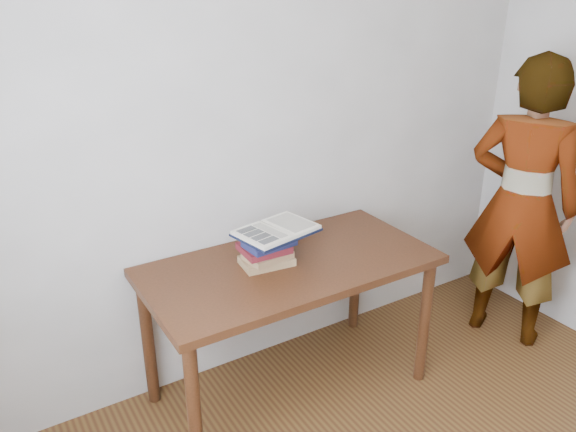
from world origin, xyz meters
TOP-DOWN VIEW (x-y plane):
  - desk at (-0.05, 1.38)m, footprint 1.42×0.71m
  - book_stack at (-0.15, 1.42)m, footprint 0.27×0.20m
  - open_book at (-0.10, 1.42)m, footprint 0.41×0.33m
  - reader at (1.36, 1.16)m, footprint 0.63×0.73m

SIDE VIEW (x-z plane):
  - desk at x=-0.05m, z-range 0.28..1.04m
  - book_stack at x=-0.15m, z-range 0.76..0.91m
  - reader at x=1.36m, z-range 0.00..1.69m
  - open_book at x=-0.10m, z-range 0.91..0.94m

